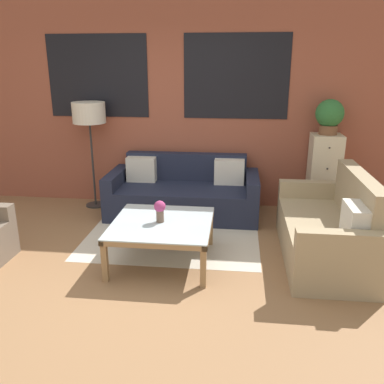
% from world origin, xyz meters
% --- Properties ---
extents(ground_plane, '(16.00, 16.00, 0.00)m').
position_xyz_m(ground_plane, '(0.00, 0.00, 0.00)').
color(ground_plane, '#8E6642').
extents(wall_back_brick, '(8.40, 0.09, 2.80)m').
position_xyz_m(wall_back_brick, '(0.00, 2.44, 1.41)').
color(wall_back_brick, brown).
rests_on(wall_back_brick, ground_plane).
extents(rug, '(2.04, 1.54, 0.00)m').
position_xyz_m(rug, '(0.26, 1.17, 0.00)').
color(rug, beige).
rests_on(rug, ground_plane).
extents(couch_dark, '(1.99, 0.88, 0.78)m').
position_xyz_m(couch_dark, '(0.29, 1.95, 0.28)').
color(couch_dark, '#1E2338').
rests_on(couch_dark, ground_plane).
extents(settee_vintage, '(0.80, 1.67, 0.92)m').
position_xyz_m(settee_vintage, '(1.97, 0.81, 0.31)').
color(settee_vintage, tan).
rests_on(settee_vintage, ground_plane).
extents(coffee_table, '(1.00, 1.00, 0.44)m').
position_xyz_m(coffee_table, '(0.26, 0.54, 0.38)').
color(coffee_table, silver).
rests_on(coffee_table, ground_plane).
extents(floor_lamp, '(0.45, 0.45, 1.48)m').
position_xyz_m(floor_lamp, '(-1.02, 2.13, 1.29)').
color(floor_lamp, '#2D2D2D').
rests_on(floor_lamp, ground_plane).
extents(drawer_cabinet, '(0.39, 0.39, 1.09)m').
position_xyz_m(drawer_cabinet, '(2.16, 2.17, 0.55)').
color(drawer_cabinet, beige).
rests_on(drawer_cabinet, ground_plane).
extents(potted_plant, '(0.36, 0.36, 0.45)m').
position_xyz_m(potted_plant, '(2.16, 2.17, 1.34)').
color(potted_plant, brown).
rests_on(potted_plant, drawer_cabinet).
extents(flower_vase, '(0.12, 0.12, 0.23)m').
position_xyz_m(flower_vase, '(0.24, 0.54, 0.57)').
color(flower_vase, brown).
rests_on(flower_vase, coffee_table).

